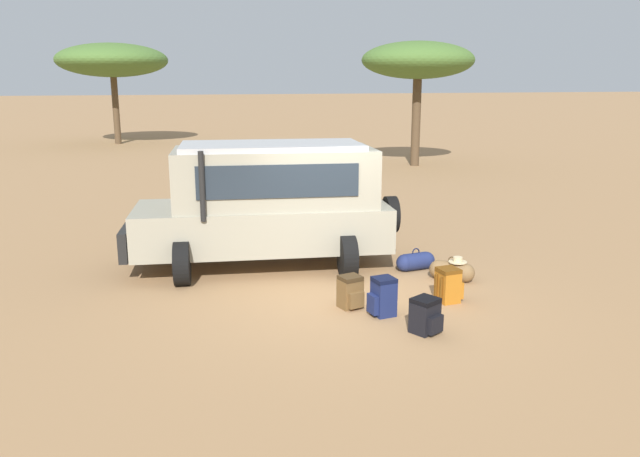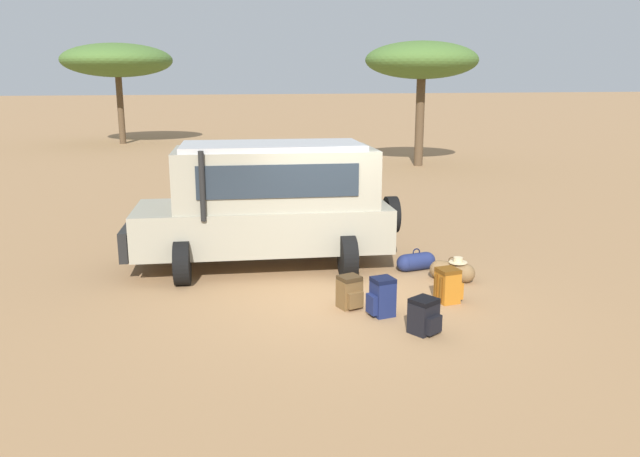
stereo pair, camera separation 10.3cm
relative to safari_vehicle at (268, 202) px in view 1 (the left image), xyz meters
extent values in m
plane|color=#9E754C|center=(0.81, -2.26, -1.29)|extent=(320.00, 320.00, 0.00)
cube|color=gray|center=(-0.11, 0.02, -0.47)|extent=(5.14, 2.66, 0.84)
cube|color=gray|center=(0.14, -0.02, 0.50)|extent=(4.06, 2.37, 1.10)
cube|color=#232D38|center=(-1.36, 0.22, 0.45)|extent=(0.31, 1.55, 0.77)
cube|color=#232D38|center=(0.00, -0.91, 0.55)|extent=(2.91, 0.51, 0.60)
cube|color=#232D38|center=(0.28, 0.87, 0.55)|extent=(2.91, 0.51, 0.60)
cube|color=#B7B7B7|center=(0.09, -0.01, 1.10)|extent=(3.66, 2.23, 0.10)
cube|color=black|center=(-2.64, 0.43, -0.64)|extent=(0.41, 1.62, 0.56)
cylinder|color=black|center=(-1.35, -0.76, 0.50)|extent=(0.10, 0.10, 1.25)
cylinder|color=black|center=(-1.76, -0.70, -0.89)|extent=(0.40, 0.83, 0.80)
cylinder|color=black|center=(-1.45, 1.22, -0.89)|extent=(0.40, 0.83, 0.80)
cylinder|color=black|center=(1.24, -1.18, -0.89)|extent=(0.40, 0.83, 0.80)
cylinder|color=black|center=(1.55, 0.73, -0.89)|extent=(0.40, 0.83, 0.80)
cylinder|color=black|center=(2.45, -0.39, -0.32)|extent=(0.33, 0.76, 0.74)
cube|color=brown|center=(0.73, -2.70, -1.06)|extent=(0.41, 0.36, 0.47)
cube|color=brown|center=(0.77, -2.87, -1.12)|extent=(0.27, 0.14, 0.26)
cube|color=#3A2A16|center=(0.73, -2.70, -0.80)|extent=(0.39, 0.37, 0.07)
cylinder|color=#3A2A16|center=(0.77, -2.52, -1.06)|extent=(0.04, 0.04, 0.40)
cylinder|color=#3A2A16|center=(0.61, -2.56, -1.06)|extent=(0.04, 0.04, 0.40)
cube|color=navy|center=(1.11, -3.18, -1.02)|extent=(0.34, 0.37, 0.55)
cube|color=navy|center=(0.92, -3.20, -1.09)|extent=(0.11, 0.26, 0.30)
cube|color=black|center=(1.11, -3.18, -0.71)|extent=(0.35, 0.35, 0.07)
cylinder|color=black|center=(1.29, -3.24, -1.02)|extent=(0.04, 0.04, 0.47)
cylinder|color=black|center=(1.27, -3.09, -1.02)|extent=(0.04, 0.04, 0.47)
cube|color=black|center=(1.41, -4.00, -1.06)|extent=(0.47, 0.45, 0.46)
cube|color=black|center=(1.50, -4.18, -1.12)|extent=(0.29, 0.19, 0.25)
cube|color=black|center=(1.41, -4.00, -0.81)|extent=(0.46, 0.45, 0.07)
cylinder|color=black|center=(1.41, -3.81, -1.06)|extent=(0.04, 0.04, 0.39)
cylinder|color=black|center=(1.26, -3.88, -1.06)|extent=(0.04, 0.04, 0.39)
cube|color=#B26619|center=(2.38, -2.94, -1.04)|extent=(0.33, 0.37, 0.51)
cube|color=#B26619|center=(2.57, -2.92, -1.10)|extent=(0.10, 0.27, 0.28)
cube|color=#62380E|center=(2.38, -2.94, -0.75)|extent=(0.35, 0.36, 0.07)
cylinder|color=#62380E|center=(2.20, -2.87, -1.04)|extent=(0.04, 0.04, 0.44)
cylinder|color=#62380E|center=(2.21, -3.03, -1.04)|extent=(0.04, 0.04, 0.44)
cylinder|color=brown|center=(3.02, -1.94, -1.12)|extent=(0.61, 0.61, 0.35)
sphere|color=brown|center=(3.19, -2.12, -1.12)|extent=(0.35, 0.35, 0.35)
sphere|color=brown|center=(2.84, -1.77, -1.12)|extent=(0.35, 0.35, 0.35)
torus|color=#493721|center=(3.02, -1.94, -0.92)|extent=(0.13, 0.13, 0.16)
cylinder|color=beige|center=(3.09, -2.01, -0.93)|extent=(0.34, 0.34, 0.02)
cylinder|color=beige|center=(3.09, -2.01, -0.88)|extent=(0.17, 0.17, 0.09)
cylinder|color=navy|center=(2.67, -1.15, -1.13)|extent=(0.52, 0.38, 0.34)
sphere|color=navy|center=(2.42, -1.17, -1.13)|extent=(0.33, 0.33, 0.33)
sphere|color=navy|center=(2.91, -1.12, -1.13)|extent=(0.33, 0.33, 0.33)
torus|color=#121834|center=(2.67, -1.15, -0.94)|extent=(0.17, 0.04, 0.16)
cylinder|color=brown|center=(-2.79, 26.78, 0.67)|extent=(0.37, 0.37, 3.93)
ellipsoid|color=#476B2D|center=(-2.79, 26.78, 3.44)|extent=(6.20, 6.68, 1.90)
cylinder|color=brown|center=(9.49, 12.82, 0.59)|extent=(0.38, 0.38, 3.78)
ellipsoid|color=#476B2D|center=(9.49, 12.82, 3.15)|extent=(4.84, 4.20, 1.56)
camera|label=1|loc=(-2.66, -11.71, 2.31)|focal=35.00mm
camera|label=2|loc=(-2.56, -11.74, 2.31)|focal=35.00mm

